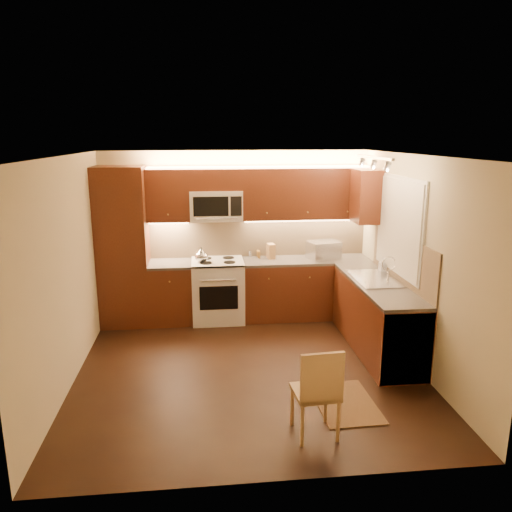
{
  "coord_description": "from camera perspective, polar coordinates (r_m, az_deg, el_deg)",
  "views": [
    {
      "loc": [
        -0.5,
        -5.4,
        2.71
      ],
      "look_at": [
        0.15,
        0.55,
        1.25
      ],
      "focal_mm": 34.69,
      "sensor_mm": 36.0,
      "label": 1
    }
  ],
  "objects": [
    {
      "name": "microwave",
      "position": [
        7.28,
        -4.62,
        5.85
      ],
      "size": [
        0.76,
        0.38,
        0.44
      ],
      "primitive_type": null,
      "color": "silver",
      "rests_on": "wall_back"
    },
    {
      "name": "upper_cab_bridge",
      "position": [
        7.25,
        -4.68,
        8.8
      ],
      "size": [
        0.76,
        0.35,
        0.31
      ],
      "primitive_type": "cube",
      "color": "#451D0E",
      "rests_on": "wall_back"
    },
    {
      "name": "upper_cab_back_right",
      "position": [
        7.43,
        5.81,
        7.19
      ],
      "size": [
        1.92,
        0.35,
        0.75
      ],
      "primitive_type": "cube",
      "color": "#451D0E",
      "rests_on": "wall_back"
    },
    {
      "name": "window_blinds",
      "position": [
        6.53,
        16.06,
        3.39
      ],
      "size": [
        0.02,
        1.36,
        1.16
      ],
      "primitive_type": "cube",
      "color": "silver",
      "rests_on": "wall_right"
    },
    {
      "name": "base_cab_back_right",
      "position": [
        7.61,
        5.75,
        -3.78
      ],
      "size": [
        1.92,
        0.6,
        0.86
      ],
      "primitive_type": "cube",
      "color": "#451D0E",
      "rests_on": "floor"
    },
    {
      "name": "ceiling",
      "position": [
        5.43,
        -0.97,
        11.49
      ],
      "size": [
        4.0,
        4.0,
        0.01
      ],
      "primitive_type": "cube",
      "color": "beige",
      "rests_on": "ground"
    },
    {
      "name": "knife_block",
      "position": [
        7.47,
        1.74,
        0.57
      ],
      "size": [
        0.12,
        0.18,
        0.22
      ],
      "primitive_type": "cube",
      "rotation": [
        0.0,
        0.0,
        0.15
      ],
      "color": "#987245",
      "rests_on": "counter_back_right"
    },
    {
      "name": "window_frame",
      "position": [
        6.54,
        16.22,
        3.39
      ],
      "size": [
        0.03,
        1.44,
        1.24
      ],
      "primitive_type": "cube",
      "color": "silver",
      "rests_on": "wall_right"
    },
    {
      "name": "spice_jar_a",
      "position": [
        7.58,
        -0.69,
        0.24
      ],
      "size": [
        0.06,
        0.06,
        0.09
      ],
      "primitive_type": "cylinder",
      "rotation": [
        0.0,
        0.0,
        0.39
      ],
      "color": "silver",
      "rests_on": "counter_back_right"
    },
    {
      "name": "floor",
      "position": [
        6.06,
        -0.87,
        -12.84
      ],
      "size": [
        4.0,
        4.0,
        0.01
      ],
      "primitive_type": "cube",
      "color": "black",
      "rests_on": "ground"
    },
    {
      "name": "wall_right",
      "position": [
        6.13,
        18.06,
        -0.77
      ],
      "size": [
        0.01,
        4.0,
        2.5
      ],
      "primitive_type": "cube",
      "color": "#BEB28B",
      "rests_on": "ground"
    },
    {
      "name": "upper_cab_right_corner",
      "position": [
        7.23,
        12.65,
        6.75
      ],
      "size": [
        0.35,
        0.5,
        0.75
      ],
      "primitive_type": "cube",
      "color": "#451D0E",
      "rests_on": "wall_right"
    },
    {
      "name": "spice_jar_d",
      "position": [
        7.59,
        0.26,
        0.3
      ],
      "size": [
        0.05,
        0.05,
        0.1
      ],
      "primitive_type": "cylinder",
      "rotation": [
        0.0,
        0.0,
        0.02
      ],
      "color": "olive",
      "rests_on": "counter_back_right"
    },
    {
      "name": "toaster_oven",
      "position": [
        7.52,
        7.79,
        0.7
      ],
      "size": [
        0.51,
        0.43,
        0.27
      ],
      "primitive_type": "cube",
      "rotation": [
        0.0,
        0.0,
        0.26
      ],
      "color": "silver",
      "rests_on": "counter_back_right"
    },
    {
      "name": "faucet",
      "position": [
        6.62,
        15.06,
        -1.3
      ],
      "size": [
        0.2,
        0.04,
        0.3
      ],
      "primitive_type": null,
      "color": "silver",
      "rests_on": "counter_right"
    },
    {
      "name": "wall_left",
      "position": [
        5.79,
        -21.03,
        -1.83
      ],
      "size": [
        0.01,
        4.0,
        2.5
      ],
      "primitive_type": "cube",
      "color": "#BEB28B",
      "rests_on": "ground"
    },
    {
      "name": "pantry",
      "position": [
        7.36,
        -15.07,
        1.0
      ],
      "size": [
        0.7,
        0.6,
        2.3
      ],
      "primitive_type": "cube",
      "color": "#451D0E",
      "rests_on": "floor"
    },
    {
      "name": "base_cab_back_left",
      "position": [
        7.47,
        -9.71,
        -4.26
      ],
      "size": [
        0.62,
        0.6,
        0.86
      ],
      "primitive_type": "cube",
      "color": "#451D0E",
      "rests_on": "floor"
    },
    {
      "name": "rug",
      "position": [
        5.44,
        10.25,
        -16.33
      ],
      "size": [
        0.62,
        0.91,
        0.01
      ],
      "primitive_type": "cube",
      "rotation": [
        0.0,
        0.0,
        0.03
      ],
      "color": "black",
      "rests_on": "floor"
    },
    {
      "name": "counter_back_right",
      "position": [
        7.49,
        5.83,
        -0.5
      ],
      "size": [
        1.92,
        0.6,
        0.04
      ],
      "primitive_type": "cube",
      "color": "#322F2E",
      "rests_on": "base_cab_back_right"
    },
    {
      "name": "spice_jar_c",
      "position": [
        7.58,
        -0.63,
        0.25
      ],
      "size": [
        0.06,
        0.06,
        0.09
      ],
      "primitive_type": "cylinder",
      "rotation": [
        0.0,
        0.0,
        0.43
      ],
      "color": "silver",
      "rests_on": "counter_back_right"
    },
    {
      "name": "dishwasher",
      "position": [
        6.0,
        15.99,
        -9.18
      ],
      "size": [
        0.58,
        0.6,
        0.84
      ],
      "primitive_type": "cube",
      "color": "silver",
      "rests_on": "floor"
    },
    {
      "name": "soap_bottle",
      "position": [
        6.95,
        14.41,
        -0.99
      ],
      "size": [
        0.1,
        0.1,
        0.2
      ],
      "primitive_type": "imported",
      "rotation": [
        0.0,
        0.0,
        0.15
      ],
      "color": "silver",
      "rests_on": "counter_right"
    },
    {
      "name": "dining_chair",
      "position": [
        4.72,
        6.85,
        -15.09
      ],
      "size": [
        0.43,
        0.43,
        0.89
      ],
      "primitive_type": null,
      "rotation": [
        0.0,
        0.0,
        0.09
      ],
      "color": "#987245",
      "rests_on": "floor"
    },
    {
      "name": "kettle",
      "position": [
        7.2,
        -6.32,
        0.15
      ],
      "size": [
        0.2,
        0.2,
        0.22
      ],
      "primitive_type": null,
      "rotation": [
        0.0,
        0.0,
        -0.05
      ],
      "color": "silver",
      "rests_on": "stove"
    },
    {
      "name": "counter_back_left",
      "position": [
        7.35,
        -9.85,
        -0.92
      ],
      "size": [
        0.62,
        0.6,
        0.04
      ],
      "primitive_type": "cube",
      "color": "#322F2E",
      "rests_on": "base_cab_back_left"
    },
    {
      "name": "upper_cab_back_left",
      "position": [
        7.29,
        -10.11,
        6.92
      ],
      "size": [
        0.62,
        0.35,
        0.75
      ],
      "primitive_type": "cube",
      "color": "#451D0E",
      "rests_on": "wall_back"
    },
    {
      "name": "backsplash_back",
      "position": [
        7.59,
        0.33,
        2.24
      ],
      "size": [
        3.3,
        0.02,
        0.6
      ],
      "primitive_type": "cube",
      "color": "tan",
      "rests_on": "wall_back"
    },
    {
      "name": "track_light_bar",
      "position": [
        6.16,
        13.48,
        11.01
      ],
      "size": [
        0.04,
        1.2,
        0.03
      ],
      "primitive_type": "cube",
      "color": "silver",
      "rests_on": "ceiling"
    },
    {
      "name": "base_cab_right",
      "position": [
        6.61,
        13.73,
        -6.89
      ],
      "size": [
        0.6,
        2.0,
        0.86
      ],
      "primitive_type": "cube",
      "color": "#451D0E",
      "rests_on": "floor"
    },
    {
      "name": "stove",
      "position": [
        7.43,
        -4.4,
        -3.97
      ],
      "size": [
        0.76,
        0.65,
        0.92
      ],
      "primitive_type": null,
      "color": "silver",
      "rests_on": "floor"
    },
    {
      "name": "spice_jar_b",
      "position": [
        7.49,
        0.34,
        0.13
      ],
      "size": [
        0.05,
        0.05,
        0.1
      ],
      "primitive_type": "cylinder",
      "rotation": [
        0.0,
        0.0,
        -0.18
      ],
      "color": "brown",
      "rests_on": "counter_back_right"
    },
    {
      "name": "counter_right",
      "position": [
        6.47,
        13.95,
        -3.15
      ],
      "size": [
        0.6,
        2.0,
        0.04
      ],
      "primitive_type": "cube",
      "color": "#322F2E",
      "rests_on": "base_cab_right"
    },
    {
      "name": "sink",
      "position": [
        6.58,
        13.56,
        -1.98
      ],
      "size": [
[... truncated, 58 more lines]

